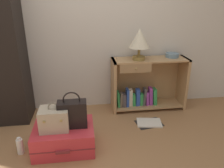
{
  "coord_description": "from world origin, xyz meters",
  "views": [
    {
      "loc": [
        -0.02,
        -1.66,
        1.56
      ],
      "look_at": [
        0.33,
        0.89,
        0.55
      ],
      "focal_mm": 35.69,
      "sensor_mm": 36.0,
      "label": 1
    }
  ],
  "objects_px": {
    "bottle": "(20,146)",
    "table_lamp": "(139,40)",
    "train_case": "(54,119)",
    "open_book_on_floor": "(149,123)",
    "bookshelf": "(145,85)",
    "suitcase_large": "(64,137)",
    "handbag": "(72,114)",
    "bowl": "(172,55)"
  },
  "relations": [
    {
      "from": "train_case",
      "to": "open_book_on_floor",
      "type": "height_order",
      "value": "train_case"
    },
    {
      "from": "bookshelf",
      "to": "train_case",
      "type": "bearing_deg",
      "value": -144.79
    },
    {
      "from": "handbag",
      "to": "open_book_on_floor",
      "type": "height_order",
      "value": "handbag"
    },
    {
      "from": "table_lamp",
      "to": "bowl",
      "type": "distance_m",
      "value": 0.57
    },
    {
      "from": "table_lamp",
      "to": "open_book_on_floor",
      "type": "bearing_deg",
      "value": -80.54
    },
    {
      "from": "table_lamp",
      "to": "handbag",
      "type": "height_order",
      "value": "table_lamp"
    },
    {
      "from": "bookshelf",
      "to": "handbag",
      "type": "relative_size",
      "value": 2.7
    },
    {
      "from": "bottle",
      "to": "table_lamp",
      "type": "bearing_deg",
      "value": 29.26
    },
    {
      "from": "bowl",
      "to": "bottle",
      "type": "distance_m",
      "value": 2.27
    },
    {
      "from": "bowl",
      "to": "open_book_on_floor",
      "type": "xyz_separation_m",
      "value": [
        -0.44,
        -0.49,
        -0.78
      ]
    },
    {
      "from": "train_case",
      "to": "handbag",
      "type": "relative_size",
      "value": 0.77
    },
    {
      "from": "bowl",
      "to": "suitcase_large",
      "type": "bearing_deg",
      "value": -150.38
    },
    {
      "from": "train_case",
      "to": "handbag",
      "type": "xyz_separation_m",
      "value": [
        0.19,
        0.03,
        0.03
      ]
    },
    {
      "from": "bookshelf",
      "to": "bottle",
      "type": "distance_m",
      "value": 1.83
    },
    {
      "from": "bookshelf",
      "to": "table_lamp",
      "type": "height_order",
      "value": "table_lamp"
    },
    {
      "from": "suitcase_large",
      "to": "bottle",
      "type": "distance_m",
      "value": 0.47
    },
    {
      "from": "suitcase_large",
      "to": "train_case",
      "type": "relative_size",
      "value": 2.12
    },
    {
      "from": "bookshelf",
      "to": "handbag",
      "type": "bearing_deg",
      "value": -141.15
    },
    {
      "from": "handbag",
      "to": "open_book_on_floor",
      "type": "xyz_separation_m",
      "value": [
        0.97,
        0.36,
        -0.41
      ]
    },
    {
      "from": "handbag",
      "to": "table_lamp",
      "type": "bearing_deg",
      "value": 41.12
    },
    {
      "from": "train_case",
      "to": "bottle",
      "type": "height_order",
      "value": "train_case"
    },
    {
      "from": "suitcase_large",
      "to": "handbag",
      "type": "height_order",
      "value": "handbag"
    },
    {
      "from": "suitcase_large",
      "to": "bowl",
      "type": "bearing_deg",
      "value": 29.62
    },
    {
      "from": "train_case",
      "to": "open_book_on_floor",
      "type": "relative_size",
      "value": 0.83
    },
    {
      "from": "table_lamp",
      "to": "bottle",
      "type": "distance_m",
      "value": 1.92
    },
    {
      "from": "train_case",
      "to": "handbag",
      "type": "height_order",
      "value": "handbag"
    },
    {
      "from": "bookshelf",
      "to": "bowl",
      "type": "xyz_separation_m",
      "value": [
        0.37,
        0.02,
        0.43
      ]
    },
    {
      "from": "bottle",
      "to": "open_book_on_floor",
      "type": "distance_m",
      "value": 1.59
    },
    {
      "from": "bottle",
      "to": "open_book_on_floor",
      "type": "relative_size",
      "value": 0.53
    },
    {
      "from": "bowl",
      "to": "train_case",
      "type": "relative_size",
      "value": 0.61
    },
    {
      "from": "bookshelf",
      "to": "suitcase_large",
      "type": "relative_size",
      "value": 1.66
    },
    {
      "from": "bowl",
      "to": "train_case",
      "type": "distance_m",
      "value": 1.86
    },
    {
      "from": "bowl",
      "to": "open_book_on_floor",
      "type": "height_order",
      "value": "bowl"
    },
    {
      "from": "table_lamp",
      "to": "bottle",
      "type": "relative_size",
      "value": 2.17
    },
    {
      "from": "handbag",
      "to": "bowl",
      "type": "bearing_deg",
      "value": 31.24
    },
    {
      "from": "bookshelf",
      "to": "bottle",
      "type": "relative_size",
      "value": 5.54
    },
    {
      "from": "bookshelf",
      "to": "open_book_on_floor",
      "type": "relative_size",
      "value": 2.92
    },
    {
      "from": "table_lamp",
      "to": "suitcase_large",
      "type": "relative_size",
      "value": 0.65
    },
    {
      "from": "table_lamp",
      "to": "open_book_on_floor",
      "type": "xyz_separation_m",
      "value": [
        0.07,
        -0.42,
        -1.02
      ]
    },
    {
      "from": "open_book_on_floor",
      "to": "table_lamp",
      "type": "bearing_deg",
      "value": 99.46
    },
    {
      "from": "suitcase_large",
      "to": "open_book_on_floor",
      "type": "distance_m",
      "value": 1.14
    },
    {
      "from": "bookshelf",
      "to": "open_book_on_floor",
      "type": "distance_m",
      "value": 0.59
    }
  ]
}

